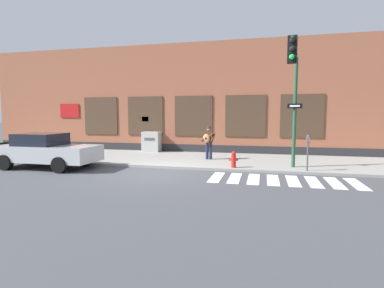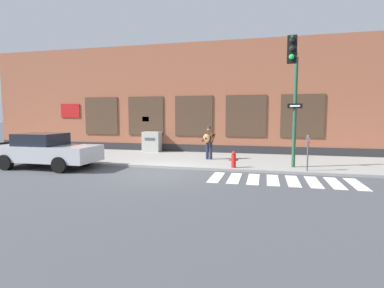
{
  "view_description": "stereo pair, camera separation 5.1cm",
  "coord_description": "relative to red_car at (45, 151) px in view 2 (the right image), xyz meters",
  "views": [
    {
      "loc": [
        4.13,
        -11.2,
        2.32
      ],
      "look_at": [
        1.12,
        1.37,
        1.08
      ],
      "focal_mm": 28.0,
      "sensor_mm": 36.0,
      "label": 1
    },
    {
      "loc": [
        4.18,
        -11.19,
        2.32
      ],
      "look_at": [
        1.12,
        1.37,
        1.08
      ],
      "focal_mm": 28.0,
      "sensor_mm": 36.0,
      "label": 2
    }
  ],
  "objects": [
    {
      "name": "fire_hydrant",
      "position": [
        8.14,
        1.4,
        -0.32
      ],
      "size": [
        0.38,
        0.2,
        0.7
      ],
      "color": "red",
      "rests_on": "sidewalk"
    },
    {
      "name": "red_car",
      "position": [
        0.0,
        0.0,
        0.0
      ],
      "size": [
        4.61,
        2.01,
        1.53
      ],
      "color": "#B7BABF",
      "rests_on": "ground"
    },
    {
      "name": "crosswalk",
      "position": [
        10.06,
        -0.25,
        -0.76
      ],
      "size": [
        5.2,
        1.9,
        0.01
      ],
      "color": "silver",
      "rests_on": "ground"
    },
    {
      "name": "parking_meter",
      "position": [
        11.07,
        1.32,
        0.28
      ],
      "size": [
        0.13,
        0.11,
        1.44
      ],
      "color": "#47474C",
      "rests_on": "sidewalk"
    },
    {
      "name": "ground_plane",
      "position": [
        5.22,
        -0.02,
        -0.77
      ],
      "size": [
        160.0,
        160.0,
        0.0
      ],
      "primitive_type": "plane",
      "color": "#424449"
    },
    {
      "name": "traffic_light",
      "position": [
        10.44,
        0.92,
        2.7
      ],
      "size": [
        0.85,
        3.17,
        4.81
      ],
      "color": "#234C33",
      "rests_on": "sidewalk"
    },
    {
      "name": "utility_box",
      "position": [
        2.69,
        5.92,
        -0.05
      ],
      "size": [
        1.07,
        0.7,
        1.21
      ],
      "color": "#ADADA8",
      "rests_on": "sidewalk"
    },
    {
      "name": "busker",
      "position": [
        6.67,
        3.51,
        0.3
      ],
      "size": [
        0.72,
        0.59,
        1.67
      ],
      "color": "#1E233D",
      "rests_on": "sidewalk"
    },
    {
      "name": "building_backdrop",
      "position": [
        5.22,
        8.37,
        2.54
      ],
      "size": [
        28.0,
        4.06,
        6.63
      ],
      "color": "#99563D",
      "rests_on": "ground"
    },
    {
      "name": "sidewalk",
      "position": [
        5.22,
        3.71,
        -0.71
      ],
      "size": [
        28.0,
        5.33,
        0.11
      ],
      "color": "gray",
      "rests_on": "ground"
    }
  ]
}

